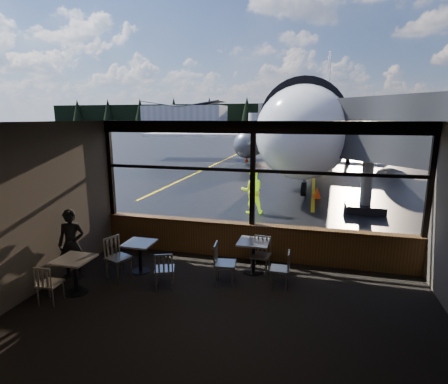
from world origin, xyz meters
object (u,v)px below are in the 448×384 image
at_px(chair_mid_s, 165,269).
at_px(chair_mid_w, 119,258).
at_px(chair_near_w, 225,264).
at_px(cafe_table_near, 253,257).
at_px(passenger, 72,244).
at_px(chair_near_n, 261,256).
at_px(jet_bridge, 374,153).
at_px(ground_crew, 252,191).
at_px(chair_near_e, 280,269).
at_px(airliner, 321,92).
at_px(chair_left_s, 50,284).
at_px(cone_wing, 246,159).
at_px(cone_nose, 317,193).
at_px(cafe_table_mid, 140,257).
at_px(cafe_table_left, 75,276).

xyz_separation_m(chair_mid_s, chair_mid_w, (-1.19, 0.17, 0.06)).
bearing_deg(chair_near_w, cafe_table_near, 139.19).
bearing_deg(chair_mid_w, passenger, -55.95).
xyz_separation_m(chair_near_w, chair_near_n, (0.67, 0.69, -0.03)).
distance_m(cafe_table_near, chair_near_n, 0.19).
relative_size(jet_bridge, chair_near_n, 11.78).
bearing_deg(ground_crew, chair_near_e, 89.42).
bearing_deg(cafe_table_near, airliner, 85.78).
distance_m(chair_near_n, chair_left_s, 4.43).
bearing_deg(cone_wing, chair_near_w, -80.35).
relative_size(chair_mid_s, chair_left_s, 1.02).
relative_size(chair_near_n, ground_crew, 0.52).
bearing_deg(passenger, chair_left_s, -89.97).
bearing_deg(ground_crew, cone_wing, -94.56).
bearing_deg(chair_near_w, chair_left_s, -69.04).
distance_m(airliner, cafe_table_near, 21.45).
bearing_deg(cone_nose, airliner, 89.73).
height_order(airliner, cafe_table_near, airliner).
distance_m(chair_near_w, ground_crew, 5.98).
bearing_deg(cone_nose, cone_wing, 114.44).
distance_m(cafe_table_near, chair_near_e, 0.89).
xyz_separation_m(cafe_table_mid, chair_left_s, (-1.00, -1.75, 0.05)).
bearing_deg(cafe_table_left, chair_mid_s, 21.24).
xyz_separation_m(cafe_table_near, cafe_table_mid, (-2.59, -0.63, -0.02)).
distance_m(chair_near_n, ground_crew, 5.39).
height_order(passenger, ground_crew, ground_crew).
relative_size(chair_near_w, passenger, 0.58).
distance_m(chair_mid_w, chair_left_s, 1.49).
distance_m(jet_bridge, passenger, 10.66).
xyz_separation_m(airliner, chair_near_n, (-1.36, -20.84, -5.02)).
distance_m(chair_mid_w, cone_nose, 10.40).
xyz_separation_m(cone_nose, cone_wing, (-5.62, 12.37, -0.02)).
bearing_deg(passenger, cafe_table_mid, 11.84).
xyz_separation_m(airliner, chair_left_s, (-5.12, -23.16, -5.04)).
xyz_separation_m(ground_crew, cone_wing, (-3.20, 15.54, -0.62)).
xyz_separation_m(chair_mid_s, passenger, (-2.19, -0.07, 0.38)).
bearing_deg(chair_near_n, passenger, 21.23).
distance_m(cafe_table_near, cone_nose, 8.50).
relative_size(cafe_table_left, chair_near_n, 0.86).
relative_size(cafe_table_left, chair_mid_s, 0.90).
bearing_deg(airliner, passenger, -100.58).
height_order(chair_near_n, ground_crew, ground_crew).
relative_size(jet_bridge, cafe_table_mid, 14.33).
relative_size(passenger, cone_wing, 3.37).
distance_m(chair_mid_w, cone_wing, 21.85).
relative_size(airliner, cone_nose, 69.63).
xyz_separation_m(cafe_table_left, chair_mid_s, (1.69, 0.66, 0.04)).
bearing_deg(cafe_table_left, chair_mid_w, 58.71).
distance_m(chair_near_e, cone_nose, 9.00).
xyz_separation_m(jet_bridge, chair_near_w, (-3.91, -7.06, -1.81)).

